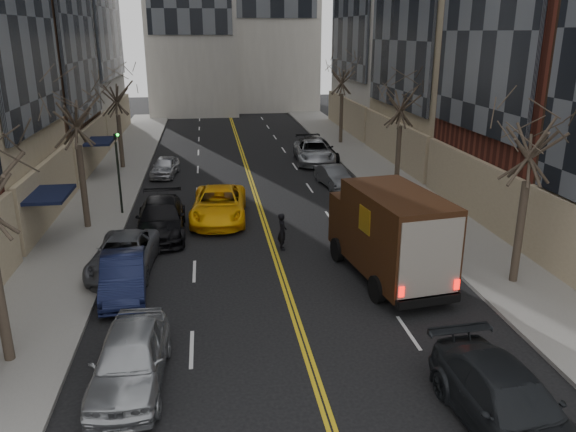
{
  "coord_description": "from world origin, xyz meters",
  "views": [
    {
      "loc": [
        -2.72,
        -7.47,
        9.36
      ],
      "look_at": [
        0.39,
        14.02,
        2.2
      ],
      "focal_mm": 35.0,
      "sensor_mm": 36.0,
      "label": 1
    }
  ],
  "objects_px": {
    "pedestrian": "(282,231)",
    "observer_sedan": "(509,405)",
    "ups_truck": "(389,234)",
    "taxi": "(219,205)"
  },
  "relations": [
    {
      "from": "pedestrian",
      "to": "taxi",
      "type": "bearing_deg",
      "value": 25.87
    },
    {
      "from": "ups_truck",
      "to": "pedestrian",
      "type": "height_order",
      "value": "ups_truck"
    },
    {
      "from": "observer_sedan",
      "to": "taxi",
      "type": "height_order",
      "value": "taxi"
    },
    {
      "from": "observer_sedan",
      "to": "pedestrian",
      "type": "height_order",
      "value": "pedestrian"
    },
    {
      "from": "taxi",
      "to": "pedestrian",
      "type": "relative_size",
      "value": 3.48
    },
    {
      "from": "ups_truck",
      "to": "taxi",
      "type": "distance_m",
      "value": 10.52
    },
    {
      "from": "ups_truck",
      "to": "observer_sedan",
      "type": "relative_size",
      "value": 1.27
    },
    {
      "from": "ups_truck",
      "to": "observer_sedan",
      "type": "xyz_separation_m",
      "value": [
        0.11,
        -9.14,
        -1.08
      ]
    },
    {
      "from": "pedestrian",
      "to": "observer_sedan",
      "type": "bearing_deg",
      "value": -167.97
    },
    {
      "from": "ups_truck",
      "to": "taxi",
      "type": "relative_size",
      "value": 1.19
    }
  ]
}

